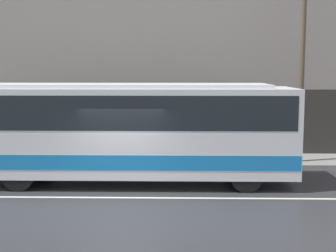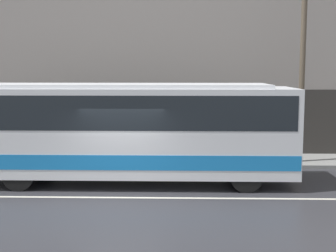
% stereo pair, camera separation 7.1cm
% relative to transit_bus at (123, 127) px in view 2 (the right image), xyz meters
% --- Properties ---
extents(ground_plane, '(60.00, 60.00, 0.00)m').
position_rel_transit_bus_xyz_m(ground_plane, '(0.13, -1.83, -1.79)').
color(ground_plane, '#333338').
extents(sidewalk, '(60.00, 2.45, 0.13)m').
position_rel_transit_bus_xyz_m(sidewalk, '(0.13, 3.39, -1.73)').
color(sidewalk, gray).
rests_on(sidewalk, ground_plane).
extents(building_facade, '(60.00, 0.35, 11.30)m').
position_rel_transit_bus_xyz_m(building_facade, '(0.13, 4.76, 3.65)').
color(building_facade, gray).
rests_on(building_facade, ground_plane).
extents(lane_stripe, '(54.00, 0.14, 0.01)m').
position_rel_transit_bus_xyz_m(lane_stripe, '(0.13, -1.83, -1.79)').
color(lane_stripe, beige).
rests_on(lane_stripe, ground_plane).
extents(transit_bus, '(10.85, 2.57, 3.18)m').
position_rel_transit_bus_xyz_m(transit_bus, '(0.00, 0.00, 0.00)').
color(transit_bus, silver).
rests_on(transit_bus, ground_plane).
extents(utility_pole_near, '(0.21, 0.21, 7.08)m').
position_rel_transit_bus_xyz_m(utility_pole_near, '(6.40, 2.95, 1.88)').
color(utility_pole_near, brown).
rests_on(utility_pole_near, sidewalk).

